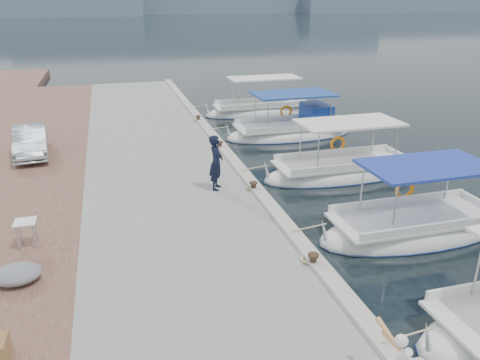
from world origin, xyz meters
name	(u,v)px	position (x,y,z in m)	size (l,w,h in m)	color
ground	(277,221)	(0.00, 0.00, 0.00)	(400.00, 400.00, 0.00)	black
concrete_quay	(164,171)	(-3.00, 5.00, 0.25)	(6.00, 40.00, 0.50)	gray
quay_curb	(231,158)	(-0.22, 5.00, 0.56)	(0.44, 40.00, 0.12)	#B0A99C
cobblestone_strip	(30,184)	(-8.00, 5.00, 0.25)	(4.00, 40.00, 0.50)	brown
fishing_caique_b	(414,230)	(3.71, -1.92, 0.12)	(6.23, 2.37, 2.83)	silver
fishing_caique_c	(341,173)	(3.91, 3.21, 0.12)	(6.64, 2.30, 2.83)	silver
fishing_caique_d	(290,132)	(4.05, 9.19, 0.19)	(6.71, 2.62, 2.83)	silver
fishing_caique_e	(261,112)	(4.11, 14.31, 0.12)	(7.05, 2.19, 2.83)	silver
mooring_bollards	(253,186)	(-0.35, 1.50, 0.69)	(0.28, 20.28, 0.33)	black
fisherman	(216,163)	(-1.53, 2.05, 1.46)	(0.70, 0.46, 1.93)	black
parked_car	(31,141)	(-8.19, 7.81, 1.11)	(1.28, 3.68, 1.21)	#A4B1BC
tarp_bundle	(17,274)	(-7.31, -2.27, 0.70)	(1.10, 0.90, 0.40)	slate
folding_table	(26,228)	(-7.30, -0.51, 1.02)	(0.55, 0.55, 0.73)	silver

